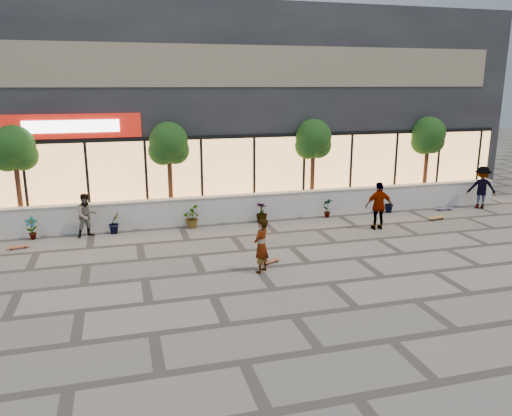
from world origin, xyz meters
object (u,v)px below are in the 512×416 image
object	(u,v)px
skater_left	(87,215)
skateboard_center	(271,261)
skateboard_right_far	(444,208)
tree_mideast	(313,141)
skater_right_far	(482,187)
tree_east	(428,138)
tree_midwest	(169,146)
skateboard_right_near	(437,218)
skater_right_near	(379,206)
skater_center	(261,246)
tree_west	(14,151)
skateboard_left	(18,247)

from	to	relation	value
skater_left	skateboard_center	xyz separation A→B (m)	(5.50, -4.38, -0.71)
skater_left	skateboard_right_far	xyz separation A→B (m)	(14.68, -0.12, -0.70)
tree_mideast	skater_right_far	size ratio (longest dim) A/B	2.12
tree_east	tree_midwest	bearing A→B (deg)	180.00
tree_east	skateboard_right_near	bearing A→B (deg)	-113.30
skater_right_near	tree_midwest	bearing A→B (deg)	-18.54
skater_center	skater_right_far	distance (m)	12.37
skateboard_center	skateboard_right_near	distance (m)	8.48
skater_right_far	tree_midwest	bearing A→B (deg)	22.10
skater_left	skater_center	bearing A→B (deg)	-67.51
tree_west	skateboard_right_far	world-z (taller)	tree_west
skater_center	skateboard_left	world-z (taller)	skater_center
skateboard_right_far	skater_right_near	bearing A→B (deg)	-150.37
skateboard_left	skateboard_right_far	bearing A→B (deg)	-10.36
tree_west	skater_left	bearing A→B (deg)	-30.50
tree_midwest	skateboard_left	xyz separation A→B (m)	(-5.30, -2.25, -2.92)
skater_left	tree_mideast	bearing A→B (deg)	-14.03
tree_mideast	tree_east	size ratio (longest dim) A/B	1.00
skater_center	tree_east	bearing A→B (deg)	168.75
skater_center	skater_left	world-z (taller)	skater_center
skateboard_right_far	skateboard_center	bearing A→B (deg)	-148.72
skateboard_center	skateboard_right_near	world-z (taller)	skateboard_right_near
skateboard_left	tree_west	bearing A→B (deg)	82.18
tree_midwest	skateboard_right_near	world-z (taller)	tree_midwest
tree_mideast	skater_center	world-z (taller)	tree_mideast
tree_mideast	skateboard_right_near	world-z (taller)	tree_mideast
skater_left	tree_east	bearing A→B (deg)	-17.28
skater_right_near	skateboard_left	xyz separation A→B (m)	(-12.66, 1.08, -0.83)
tree_mideast	skater_right_near	size ratio (longest dim) A/B	2.18
skateboard_right_near	skater_right_near	bearing A→B (deg)	176.91
tree_mideast	skateboard_right_far	xyz separation A→B (m)	(5.56, -1.52, -2.91)
tree_mideast	skater_right_near	distance (m)	4.15
tree_east	skateboard_center	size ratio (longest dim) A/B	5.58
skater_right_far	skateboard_right_far	world-z (taller)	skater_right_far
tree_east	skateboard_right_near	size ratio (longest dim) A/B	4.67
tree_west	tree_midwest	bearing A→B (deg)	0.00
tree_midwest	skater_right_far	world-z (taller)	tree_midwest
tree_midwest	skateboard_left	world-z (taller)	tree_midwest
skateboard_left	tree_east	bearing A→B (deg)	-5.20
tree_west	skateboard_right_near	world-z (taller)	tree_west
tree_east	skater_center	bearing A→B (deg)	-146.36
skater_right_far	skateboard_right_far	distance (m)	1.94
skater_right_near	skateboard_left	bearing A→B (deg)	0.92
skateboard_right_near	tree_west	bearing A→B (deg)	156.23
tree_midwest	skater_right_far	size ratio (longest dim) A/B	2.12
skater_left	skateboard_center	world-z (taller)	skater_left
tree_midwest	tree_east	xyz separation A→B (m)	(11.50, 0.00, 0.00)
tree_midwest	skater_center	distance (m)	7.01
tree_mideast	skater_center	distance (m)	7.89
skater_right_near	skater_right_far	world-z (taller)	skater_right_far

